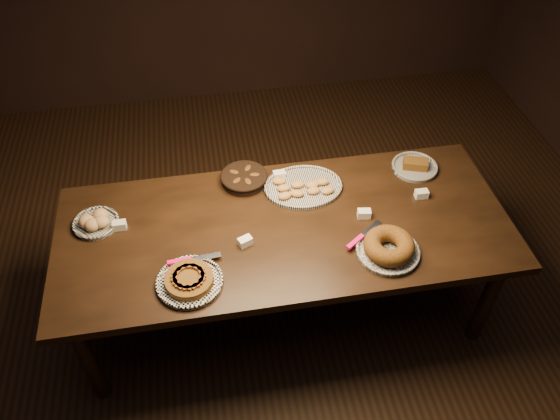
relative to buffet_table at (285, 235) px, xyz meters
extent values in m
plane|color=black|center=(0.00, 0.00, -0.68)|extent=(5.00, 5.00, 0.00)
cube|color=black|center=(0.00, 0.00, 0.05)|extent=(2.40, 1.00, 0.05)
cylinder|color=black|center=(-1.08, -0.38, -0.33)|extent=(0.08, 0.08, 0.70)
cylinder|color=black|center=(1.08, -0.38, -0.33)|extent=(0.08, 0.08, 0.70)
cylinder|color=black|center=(-1.08, 0.38, -0.33)|extent=(0.08, 0.08, 0.70)
cylinder|color=black|center=(1.08, 0.38, -0.33)|extent=(0.08, 0.08, 0.70)
torus|color=white|center=(-0.52, -0.30, 0.09)|extent=(0.32, 0.32, 0.02)
cylinder|color=#44260D|center=(-0.52, -0.30, 0.10)|extent=(0.29, 0.29, 0.04)
cube|color=#57200E|center=(-0.46, -0.28, 0.13)|extent=(0.04, 0.08, 0.01)
cube|color=#57200E|center=(-0.47, -0.25, 0.13)|extent=(0.08, 0.07, 0.01)
cube|color=#57200E|center=(-0.51, -0.24, 0.13)|extent=(0.08, 0.03, 0.01)
cube|color=#57200E|center=(-0.54, -0.24, 0.13)|extent=(0.08, 0.05, 0.01)
cube|color=#57200E|center=(-0.57, -0.27, 0.13)|extent=(0.06, 0.08, 0.01)
cube|color=#57200E|center=(-0.58, -0.30, 0.13)|extent=(0.02, 0.08, 0.01)
cube|color=#57200E|center=(-0.57, -0.33, 0.13)|extent=(0.06, 0.08, 0.01)
cube|color=#57200E|center=(-0.54, -0.36, 0.13)|extent=(0.08, 0.05, 0.01)
cube|color=#57200E|center=(-0.51, -0.36, 0.13)|extent=(0.08, 0.03, 0.01)
cube|color=#57200E|center=(-0.47, -0.35, 0.13)|extent=(0.07, 0.07, 0.01)
cube|color=#57200E|center=(-0.46, -0.32, 0.13)|extent=(0.04, 0.08, 0.01)
cube|color=#FE0C76|center=(-0.56, -0.18, 0.10)|extent=(0.12, 0.03, 0.02)
cube|color=silver|center=(-0.43, -0.17, 0.10)|extent=(0.15, 0.04, 0.00)
torus|color=black|center=(0.15, 0.27, 0.09)|extent=(0.36, 0.36, 0.02)
ellipsoid|color=#9D692D|center=(0.04, 0.19, 0.10)|extent=(0.09, 0.07, 0.04)
ellipsoid|color=#9D692D|center=(0.11, 0.20, 0.10)|extent=(0.09, 0.07, 0.04)
ellipsoid|color=#9D692D|center=(0.20, 0.21, 0.10)|extent=(0.08, 0.06, 0.04)
ellipsoid|color=#9D692D|center=(0.28, 0.20, 0.10)|extent=(0.09, 0.07, 0.04)
ellipsoid|color=#9D692D|center=(0.04, 0.26, 0.10)|extent=(0.08, 0.05, 0.04)
ellipsoid|color=#9D692D|center=(0.12, 0.27, 0.10)|extent=(0.08, 0.06, 0.04)
ellipsoid|color=#9D692D|center=(0.20, 0.26, 0.10)|extent=(0.08, 0.05, 0.04)
ellipsoid|color=#9D692D|center=(0.27, 0.27, 0.10)|extent=(0.08, 0.05, 0.04)
ellipsoid|color=#9D692D|center=(0.02, 0.32, 0.10)|extent=(0.09, 0.07, 0.04)
torus|color=black|center=(0.48, -0.28, 0.09)|extent=(0.32, 0.32, 0.02)
torus|color=brown|center=(0.48, -0.28, 0.13)|extent=(0.33, 0.33, 0.09)
cube|color=#FE0C76|center=(0.33, -0.20, 0.10)|extent=(0.11, 0.09, 0.02)
cube|color=silver|center=(0.43, -0.12, 0.10)|extent=(0.14, 0.11, 0.00)
cylinder|color=black|center=(-0.17, 0.37, 0.10)|extent=(0.26, 0.26, 0.06)
torus|color=black|center=(-0.17, 0.37, 0.12)|extent=(0.27, 0.27, 0.02)
ellipsoid|color=#371D0B|center=(-0.11, 0.37, 0.12)|extent=(0.08, 0.06, 0.04)
ellipsoid|color=#371D0B|center=(-0.14, 0.43, 0.12)|extent=(0.08, 0.09, 0.04)
ellipsoid|color=#371D0B|center=(-0.22, 0.41, 0.12)|extent=(0.09, 0.08, 0.04)
ellipsoid|color=#371D0B|center=(-0.21, 0.33, 0.12)|extent=(0.09, 0.09, 0.04)
ellipsoid|color=#371D0B|center=(-0.15, 0.31, 0.12)|extent=(0.06, 0.09, 0.04)
torus|color=white|center=(-0.98, 0.18, 0.09)|extent=(0.24, 0.24, 0.02)
ellipsoid|color=tan|center=(-1.02, 0.17, 0.12)|extent=(0.08, 0.08, 0.06)
ellipsoid|color=tan|center=(-0.95, 0.20, 0.12)|extent=(0.08, 0.08, 0.06)
ellipsoid|color=tan|center=(-0.99, 0.14, 0.12)|extent=(0.08, 0.08, 0.06)
ellipsoid|color=tan|center=(-0.95, 0.15, 0.12)|extent=(0.08, 0.08, 0.06)
torus|color=black|center=(0.84, 0.33, 0.09)|extent=(0.27, 0.27, 0.02)
cube|color=#44260D|center=(0.84, 0.33, 0.11)|extent=(0.16, 0.12, 0.05)
cube|color=white|center=(-0.22, -0.10, 0.10)|extent=(0.08, 0.07, 0.04)
cube|color=white|center=(0.04, 0.38, 0.10)|extent=(0.07, 0.05, 0.04)
cube|color=white|center=(0.43, -0.01, 0.10)|extent=(0.08, 0.05, 0.04)
cube|color=white|center=(-0.86, 0.13, 0.10)|extent=(0.07, 0.05, 0.04)
cube|color=white|center=(0.79, 0.09, 0.10)|extent=(0.07, 0.05, 0.04)
camera|label=1|loc=(-0.36, -1.95, 2.16)|focal=35.00mm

